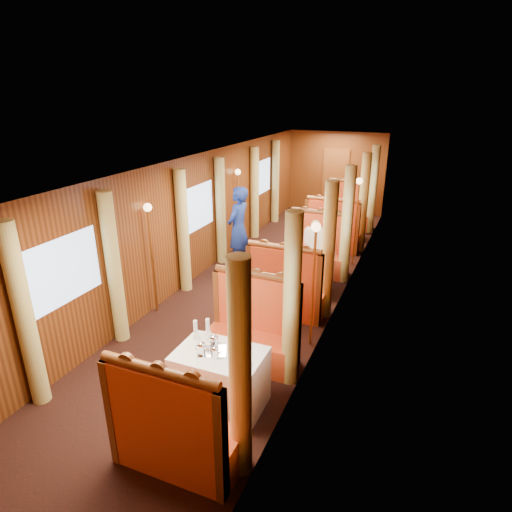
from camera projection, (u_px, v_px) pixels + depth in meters
The scene contains 48 objects.
floor at pixel (266, 285), 8.60m from camera, with size 3.00×12.00×0.01m, color black, non-canonical shape.
ceiling at pixel (267, 159), 7.70m from camera, with size 3.00×12.00×0.01m, color silver, non-canonical shape.
wall_far at pixel (336, 173), 13.32m from camera, with size 3.00×2.50×0.01m, color brown, non-canonical shape.
wall_left at pixel (198, 217), 8.68m from camera, with size 12.00×2.50×0.01m, color brown, non-canonical shape.
wall_right at pixel (345, 234), 7.62m from camera, with size 12.00×2.50×0.01m, color brown, non-canonical shape.
doorway_far at pixel (335, 181), 13.39m from camera, with size 0.80×0.04×2.00m, color brown.
table_near at pixel (220, 379), 5.18m from camera, with size 1.05×0.72×0.75m, color white.
banquette_near_fwd at pixel (174, 434), 4.29m from camera, with size 1.30×0.55×1.34m.
banquette_near_aft at pixel (253, 335), 6.04m from camera, with size 1.30×0.55×1.34m.
table_mid at pixel (303, 273), 8.20m from camera, with size 1.05×0.72×0.75m, color white.
banquette_mid_fwd at pixel (286, 292), 7.31m from camera, with size 1.30×0.55×1.34m.
banquette_mid_aft at pixel (317, 253), 9.05m from camera, with size 1.30×0.55×1.34m.
table_far at pixel (341, 224), 11.22m from camera, with size 1.05×0.72×0.75m, color white.
banquette_far_fwd at pixel (332, 233), 10.32m from camera, with size 1.30×0.55×1.34m.
banquette_far_aft at pixel (348, 213), 12.07m from camera, with size 1.30×0.55×1.34m.
tea_tray at pixel (212, 351), 5.06m from camera, with size 0.34×0.26×0.01m, color silver.
teapot_left at pixel (202, 350), 4.98m from camera, with size 0.17×0.12×0.14m, color silver, non-canonical shape.
teapot_right at pixel (215, 353), 4.94m from camera, with size 0.14×0.11×0.12m, color silver, non-canonical shape.
teapot_back at pixel (214, 343), 5.12m from camera, with size 0.17×0.13×0.14m, color silver, non-canonical shape.
fruit_plate at pixel (241, 362), 4.83m from camera, with size 0.24×0.24×0.05m.
cup_inboard at pixel (196, 332), 5.28m from camera, with size 0.08×0.08×0.26m.
cup_outboard at pixel (208, 330), 5.32m from camera, with size 0.08×0.08×0.26m.
rose_vase_mid at pixel (304, 247), 7.96m from camera, with size 0.06×0.06×0.36m.
rose_vase_far at pixel (342, 204), 11.01m from camera, with size 0.06×0.06×0.36m.
window_left_near at pixel (65, 270), 5.58m from camera, with size 1.20×0.90×0.01m, color #91ADD3, non-canonical shape.
curtain_left_near_a at pixel (24, 318), 4.97m from camera, with size 0.22×0.22×2.35m, color tan.
curtain_left_near_b at pixel (114, 269), 6.32m from camera, with size 0.22×0.22×2.35m, color tan.
window_right_near at pixel (279, 312), 4.53m from camera, with size 1.20×0.90×0.01m, color #91ADD3, non-canonical shape.
curtain_right_near_a at pixel (240, 373), 3.99m from camera, with size 0.22×0.22×2.35m, color tan.
curtain_right_near_b at pixel (292, 302), 5.34m from camera, with size 0.22×0.22×2.35m, color tan.
window_left_mid at pixel (198, 207), 8.60m from camera, with size 1.20×0.90×0.01m, color #91ADD3, non-canonical shape.
curtain_left_mid_a at pixel (183, 232), 7.99m from camera, with size 0.22×0.22×2.35m, color tan.
curtain_left_mid_b at pixel (221, 212), 9.34m from camera, with size 0.22×0.22×2.35m, color tan.
window_right_mid at pixel (345, 224), 7.55m from camera, with size 1.20×0.90×0.01m, color #91ADD3, non-canonical shape.
curtain_right_mid_a at pixel (328, 252), 7.01m from camera, with size 0.22×0.22×2.35m, color tan.
curtain_right_mid_b at pixel (347, 226), 8.36m from camera, with size 0.22×0.22×2.35m, color tan.
window_left_far at pixel (262, 177), 11.62m from camera, with size 1.20×0.90×0.01m, color #91ADD3, non-canonical shape.
curtain_left_far_a at pixel (255, 193), 11.01m from camera, with size 0.22×0.22×2.35m, color tan.
curtain_left_far_b at pixel (275, 182), 12.36m from camera, with size 0.22×0.22×2.35m, color tan.
window_right_far at pixel (374, 186), 10.57m from camera, with size 1.20×0.90×0.01m, color #91ADD3, non-canonical shape.
curtain_right_far_a at pixel (363, 203), 10.03m from camera, with size 0.22×0.22×2.35m, color tan.
curtain_right_far_b at pixel (373, 190), 11.38m from camera, with size 0.22×0.22×2.35m, color tan.
sconce_left_fore at pixel (150, 236), 7.09m from camera, with size 0.14×0.14×1.95m.
sconce_right_fore at pixel (314, 260), 6.09m from camera, with size 0.14×0.14×1.95m.
sconce_left_aft at pixel (238, 193), 10.11m from camera, with size 0.14×0.14×1.95m.
sconce_right_aft at pixel (357, 204), 9.11m from camera, with size 0.14×0.14×1.95m.
steward at pixel (238, 229), 9.06m from camera, with size 0.66×0.43×1.81m, color navy.
passenger at pixel (314, 243), 8.74m from camera, with size 0.40×0.44×0.76m.
Camera 1 is at (2.78, -7.30, 3.64)m, focal length 30.00 mm.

